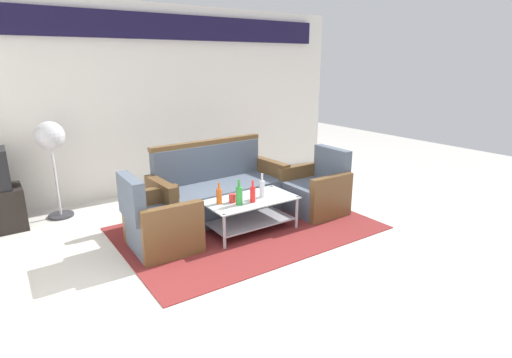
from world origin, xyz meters
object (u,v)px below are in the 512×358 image
Objects in this scene: bottle_red at (253,194)px; cup at (232,198)px; armchair_right at (316,192)px; pedestal_fan at (50,141)px; couch at (219,192)px; bottle_green at (239,195)px; bottle_clear at (262,188)px; armchair_left at (159,224)px; coffee_table at (250,210)px; bottle_orange at (219,196)px.

cup is at bearing 147.52° from bottle_red.
pedestal_fan reaches higher than armchair_right.
armchair_right is at bearing 147.01° from couch.
bottle_green is at bearing -49.79° from pedestal_fan.
cup is (-0.39, 0.04, -0.06)m from bottle_clear.
pedestal_fan is at bearing 130.21° from bottle_green.
couch is 1.31m from armchair_right.
armchair_right reaches higher than bottle_clear.
bottle_green reaches higher than cup.
armchair_left is 8.50× the size of cup.
bottle_clear is at bearing 9.60° from bottle_green.
bottle_red is 0.88× the size of bottle_clear.
couch reaches higher than cup.
pedestal_fan is (-1.79, 1.12, 0.70)m from couch.
bottle_green is at bearing -170.40° from bottle_clear.
coffee_table is 4.22× the size of bottle_red.
couch is 6.17× the size of bottle_green.
armchair_left is 0.94m from bottle_green.
cup is 2.46m from pedestal_fan.
armchair_left reaches higher than bottle_clear.
bottle_red is 0.88× the size of bottle_green.
pedestal_fan is at bearing 59.24° from armchair_right.
bottle_orange reaches higher than cup.
coffee_table is 2.67m from pedestal_fan.
bottle_clear is 2.95× the size of cup.
couch is at bearing -31.99° from pedestal_fan.
armchair_left reaches higher than bottle_red.
bottle_orange is 0.55m from bottle_clear.
armchair_right is at bearing -31.38° from pedestal_fan.
couch is 0.73m from cup.
bottle_clear reaches higher than cup.
bottle_green is at bearing 96.16° from armchair_right.
coffee_table is at bearing -44.97° from pedestal_fan.
couch is at bearing 104.32° from bottle_clear.
couch is 0.70m from coffee_table.
bottle_orange is at bearing 162.40° from cup.
bottle_red is (0.35, -0.17, 0.01)m from bottle_orange.
armchair_left is at bearing -65.92° from pedestal_fan.
bottle_red reaches higher than cup.
armchair_left and armchair_right have the same top height.
couch is 7.41× the size of bottle_orange.
armchair_right reaches higher than bottle_green.
bottle_green is at bearing 172.37° from bottle_red.
bottle_green is (-0.18, -0.79, 0.21)m from couch.
couch is 0.78m from bottle_clear.
bottle_clear is at bearing 23.77° from bottle_red.
coffee_table is 3.73× the size of bottle_clear.
bottle_orange is at bearing 153.39° from bottle_red.
pedestal_fan is at bearing -154.78° from armchair_left.
armchair_left is 1.09m from coffee_table.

